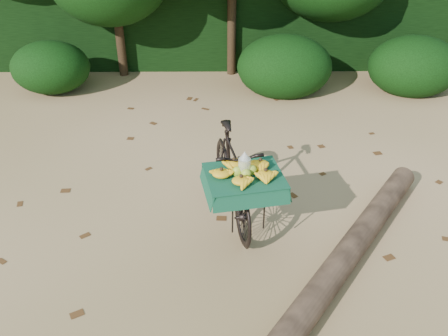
{
  "coord_description": "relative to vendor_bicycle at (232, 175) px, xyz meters",
  "views": [
    {
      "loc": [
        0.27,
        -4.47,
        3.65
      ],
      "look_at": [
        0.3,
        -0.09,
        0.93
      ],
      "focal_mm": 38.0,
      "sensor_mm": 36.0,
      "label": 1
    }
  ],
  "objects": [
    {
      "name": "ground",
      "position": [
        -0.41,
        -0.31,
        -0.58
      ],
      "size": [
        80.0,
        80.0,
        0.0
      ],
      "primitive_type": "plane",
      "color": "tan",
      "rests_on": "ground"
    },
    {
      "name": "vendor_bicycle",
      "position": [
        0.0,
        0.0,
        0.0
      ],
      "size": [
        1.02,
        1.97,
        1.14
      ],
      "rotation": [
        0.0,
        0.0,
        0.19
      ],
      "color": "black",
      "rests_on": "ground"
    },
    {
      "name": "fallen_log",
      "position": [
        1.19,
        -0.97,
        -0.44
      ],
      "size": [
        2.57,
        3.38,
        0.29
      ],
      "primitive_type": "cylinder",
      "rotation": [
        1.57,
        0.0,
        -0.63
      ],
      "color": "brown",
      "rests_on": "ground"
    },
    {
      "name": "hedge_backdrop",
      "position": [
        -0.41,
        5.99,
        0.32
      ],
      "size": [
        26.0,
        1.8,
        1.8
      ],
      "primitive_type": "cube",
      "color": "black",
      "rests_on": "ground"
    },
    {
      "name": "bush_clumps",
      "position": [
        0.09,
        3.99,
        -0.13
      ],
      "size": [
        8.8,
        1.7,
        0.9
      ],
      "primitive_type": null,
      "color": "black",
      "rests_on": "ground"
    },
    {
      "name": "leaf_litter",
      "position": [
        -0.41,
        0.34,
        -0.57
      ],
      "size": [
        7.0,
        7.3,
        0.01
      ],
      "primitive_type": null,
      "color": "#4D2D14",
      "rests_on": "ground"
    }
  ]
}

